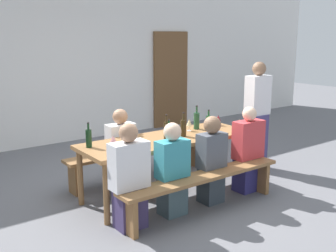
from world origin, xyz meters
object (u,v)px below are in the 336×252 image
at_px(seated_guest_near_0, 129,180).
at_px(bench_far, 139,154).
at_px(seated_guest_near_3, 248,152).
at_px(wine_bottle_1, 208,123).
at_px(seated_guest_near_2, 211,161).
at_px(wooden_door, 171,80).
at_px(wine_glass_2, 239,123).
at_px(wine_glass_3, 218,118).
at_px(wine_bottle_2, 89,138).
at_px(standing_host, 257,118).
at_px(seated_guest_near_1, 172,172).
at_px(tasting_table, 168,143).
at_px(wine_glass_1, 189,123).
at_px(wine_glass_0, 113,139).
at_px(wine_bottle_0, 166,130).
at_px(wine_bottle_4, 197,120).
at_px(seated_guest_far_0, 121,151).
at_px(wine_bottle_5, 183,128).
at_px(wine_bottle_3, 169,136).
at_px(bench_near, 203,182).

bearing_deg(seated_guest_near_0, bench_far, -36.21).
distance_m(seated_guest_near_0, seated_guest_near_3, 1.80).
bearing_deg(wine_bottle_1, seated_guest_near_2, -128.39).
distance_m(wooden_door, wine_glass_2, 3.87).
height_order(bench_far, wine_glass_3, wine_glass_3).
relative_size(wine_bottle_2, standing_host, 0.18).
height_order(wine_bottle_1, seated_guest_near_1, seated_guest_near_1).
xyz_separation_m(tasting_table, wine_glass_1, (0.45, 0.12, 0.19)).
relative_size(bench_far, wine_glass_0, 13.96).
height_order(wine_bottle_0, wine_bottle_2, wine_bottle_0).
relative_size(wine_bottle_1, wine_glass_1, 1.73).
distance_m(wine_bottle_4, seated_guest_near_1, 1.23).
height_order(wine_glass_0, seated_guest_far_0, seated_guest_far_0).
height_order(wine_bottle_1, seated_guest_near_2, seated_guest_near_2).
height_order(wine_bottle_1, wine_bottle_2, wine_bottle_2).
bearing_deg(bench_far, tasting_table, -90.00).
relative_size(wine_bottle_5, seated_guest_near_2, 0.29).
bearing_deg(wine_glass_0, seated_guest_near_3, -15.95).
height_order(wine_bottle_3, wine_bottle_4, wine_bottle_4).
height_order(wine_bottle_2, seated_guest_near_1, seated_guest_near_1).
height_order(wine_bottle_1, wine_glass_1, wine_bottle_1).
bearing_deg(wine_glass_3, wine_bottle_2, 178.90).
xyz_separation_m(wine_bottle_5, seated_guest_far_0, (-0.58, 0.61, -0.35)).
bearing_deg(bench_near, wine_bottle_3, 122.35).
bearing_deg(wine_bottle_0, bench_near, -81.66).
xyz_separation_m(bench_far, wine_bottle_0, (-0.09, -0.78, 0.51)).
bearing_deg(bench_far, seated_guest_near_3, -53.95).
bearing_deg(wine_glass_3, wine_bottle_5, -166.08).
relative_size(wine_bottle_3, wine_glass_2, 1.85).
relative_size(wine_bottle_2, wine_glass_0, 1.88).
bearing_deg(seated_guest_near_1, seated_guest_near_3, -90.00).
bearing_deg(seated_guest_near_0, wine_glass_3, -70.41).
distance_m(seated_guest_near_2, standing_host, 1.56).
relative_size(tasting_table, wine_bottle_1, 8.01).
relative_size(wine_bottle_4, wine_bottle_5, 1.05).
xyz_separation_m(wine_bottle_1, wine_glass_1, (-0.23, 0.14, 0.01)).
xyz_separation_m(wine_glass_0, wine_glass_1, (1.26, 0.17, 0.00)).
bearing_deg(seated_guest_near_0, wine_bottle_0, -60.72).
distance_m(seated_guest_near_3, seated_guest_far_0, 1.68).
xyz_separation_m(wine_glass_0, seated_guest_near_3, (1.71, -0.49, -0.34)).
bearing_deg(seated_guest_near_3, wine_bottle_0, 65.17).
height_order(wooden_door, wine_bottle_2, wooden_door).
bearing_deg(standing_host, wine_bottle_1, 1.91).
bearing_deg(wine_glass_1, seated_guest_far_0, 152.93).
relative_size(seated_guest_near_2, standing_host, 0.66).
bearing_deg(wooden_door, seated_guest_near_1, -126.64).
bearing_deg(seated_guest_near_3, wine_glass_3, -8.24).
xyz_separation_m(wine_bottle_4, seated_guest_near_1, (-0.94, -0.69, -0.36)).
xyz_separation_m(wooden_door, standing_host, (-0.79, -3.23, -0.25)).
bearing_deg(tasting_table, wine_glass_2, -18.17).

